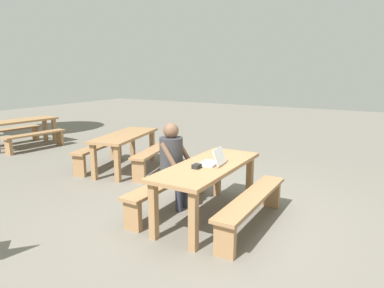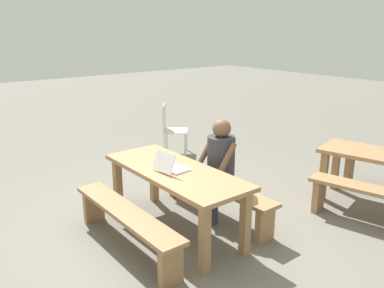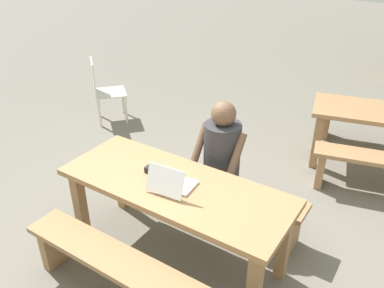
{
  "view_description": "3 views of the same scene",
  "coord_description": "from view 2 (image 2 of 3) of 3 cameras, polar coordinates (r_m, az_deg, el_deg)",
  "views": [
    {
      "loc": [
        -3.93,
        -2.05,
        1.99
      ],
      "look_at": [
        0.0,
        0.25,
        1.01
      ],
      "focal_mm": 32.1,
      "sensor_mm": 36.0,
      "label": 1
    },
    {
      "loc": [
        3.44,
        -2.46,
        2.3
      ],
      "look_at": [
        0.0,
        0.25,
        1.01
      ],
      "focal_mm": 37.27,
      "sensor_mm": 36.0,
      "label": 2
    },
    {
      "loc": [
        1.55,
        -2.12,
        2.58
      ],
      "look_at": [
        0.0,
        0.25,
        1.01
      ],
      "focal_mm": 37.0,
      "sensor_mm": 36.0,
      "label": 3
    }
  ],
  "objects": [
    {
      "name": "ground_plane",
      "position": [
        4.81,
        -2.42,
        -12.16
      ],
      "size": [
        30.0,
        30.0,
        0.0
      ],
      "primitive_type": "plane",
      "color": "slate"
    },
    {
      "name": "picnic_table_front",
      "position": [
        4.54,
        -2.52,
        -4.99
      ],
      "size": [
        1.93,
        0.75,
        0.76
      ],
      "color": "#9E754C",
      "rests_on": "ground"
    },
    {
      "name": "bench_near",
      "position": [
        4.36,
        -9.41,
        -10.63
      ],
      "size": [
        1.83,
        0.3,
        0.44
      ],
      "color": "#9E754C",
      "rests_on": "ground"
    },
    {
      "name": "bench_far",
      "position": [
        5.03,
        3.48,
        -6.63
      ],
      "size": [
        1.83,
        0.3,
        0.44
      ],
      "color": "#9E754C",
      "rests_on": "ground"
    },
    {
      "name": "laptop",
      "position": [
        4.43,
        -3.11,
        -3.16
      ],
      "size": [
        0.34,
        0.33,
        0.23
      ],
      "rotation": [
        0.0,
        0.0,
        3.23
      ],
      "color": "white",
      "rests_on": "picnic_table_front"
    },
    {
      "name": "small_pouch",
      "position": [
        4.7,
        -3.94,
        -2.38
      ],
      "size": [
        0.12,
        0.09,
        0.06
      ],
      "color": "black",
      "rests_on": "picnic_table_front"
    },
    {
      "name": "person_seated",
      "position": [
        4.81,
        3.89,
        -2.48
      ],
      "size": [
        0.45,
        0.43,
        1.26
      ],
      "color": "#333847",
      "rests_on": "ground"
    },
    {
      "name": "plastic_chair",
      "position": [
        7.46,
        -3.03,
        2.35
      ],
      "size": [
        0.62,
        0.62,
        0.93
      ],
      "rotation": [
        0.0,
        0.0,
        2.42
      ],
      "color": "silver",
      "rests_on": "ground"
    },
    {
      "name": "bench_mid_south",
      "position": [
        5.23,
        24.97,
        -7.17
      ],
      "size": [
        1.63,
        0.67,
        0.47
      ],
      "rotation": [
        0.0,
        0.0,
        0.24
      ],
      "color": "#9E754C",
      "rests_on": "ground"
    }
  ]
}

